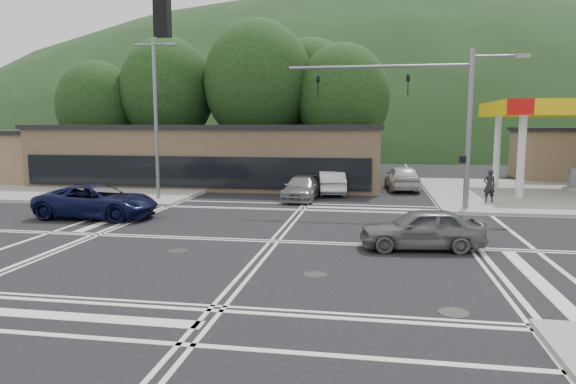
% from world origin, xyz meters
% --- Properties ---
extents(ground, '(120.00, 120.00, 0.00)m').
position_xyz_m(ground, '(0.00, 0.00, 0.00)').
color(ground, black).
rests_on(ground, ground).
extents(sidewalk_ne, '(16.00, 16.00, 0.15)m').
position_xyz_m(sidewalk_ne, '(15.00, 15.00, 0.07)').
color(sidewalk_ne, gray).
rests_on(sidewalk_ne, ground).
extents(sidewalk_nw, '(16.00, 16.00, 0.15)m').
position_xyz_m(sidewalk_nw, '(-15.00, 15.00, 0.07)').
color(sidewalk_nw, gray).
rests_on(sidewalk_nw, ground).
extents(commercial_row, '(24.00, 8.00, 4.00)m').
position_xyz_m(commercial_row, '(-8.00, 17.00, 2.00)').
color(commercial_row, brown).
rests_on(commercial_row, ground).
extents(commercial_nw, '(8.00, 7.00, 3.60)m').
position_xyz_m(commercial_nw, '(-24.00, 17.00, 1.80)').
color(commercial_nw, '#846B4F').
rests_on(commercial_nw, ground).
extents(hill_north, '(252.00, 126.00, 140.00)m').
position_xyz_m(hill_north, '(0.00, 90.00, 0.00)').
color(hill_north, '#1E3517').
rests_on(hill_north, ground).
extents(tree_n_a, '(8.00, 8.00, 11.75)m').
position_xyz_m(tree_n_a, '(-14.00, 24.00, 7.14)').
color(tree_n_a, '#382619').
rests_on(tree_n_a, ground).
extents(tree_n_b, '(9.00, 9.00, 12.98)m').
position_xyz_m(tree_n_b, '(-6.00, 24.00, 7.79)').
color(tree_n_b, '#382619').
rests_on(tree_n_b, ground).
extents(tree_n_c, '(7.60, 7.60, 10.87)m').
position_xyz_m(tree_n_c, '(1.00, 24.00, 6.49)').
color(tree_n_c, '#382619').
rests_on(tree_n_c, ground).
extents(tree_n_d, '(6.80, 6.80, 9.76)m').
position_xyz_m(tree_n_d, '(-20.00, 23.00, 5.84)').
color(tree_n_d, '#382619').
rests_on(tree_n_d, ground).
extents(tree_n_e, '(8.40, 8.40, 11.98)m').
position_xyz_m(tree_n_e, '(-2.00, 28.00, 7.14)').
color(tree_n_e, '#382619').
rests_on(tree_n_e, ground).
extents(streetlight_nw, '(2.50, 0.25, 9.00)m').
position_xyz_m(streetlight_nw, '(-8.44, 9.00, 5.05)').
color(streetlight_nw, slate).
rests_on(streetlight_nw, ground).
extents(signal_mast_ne, '(11.65, 0.30, 8.00)m').
position_xyz_m(signal_mast_ne, '(6.95, 8.20, 5.07)').
color(signal_mast_ne, slate).
rests_on(signal_mast_ne, ground).
extents(car_blue_west, '(5.64, 2.70, 1.55)m').
position_xyz_m(car_blue_west, '(-9.06, 3.43, 0.78)').
color(car_blue_west, black).
rests_on(car_blue_west, ground).
extents(car_grey_center, '(4.44, 2.22, 1.45)m').
position_xyz_m(car_grey_center, '(5.29, -0.30, 0.73)').
color(car_grey_center, slate).
rests_on(car_grey_center, ground).
extents(car_queue_a, '(2.21, 4.63, 1.46)m').
position_xyz_m(car_queue_a, '(1.00, 13.50, 0.73)').
color(car_queue_a, silver).
rests_on(car_queue_a, ground).
extents(car_queue_b, '(2.38, 5.02, 1.66)m').
position_xyz_m(car_queue_b, '(5.50, 16.28, 0.83)').
color(car_queue_b, beige).
rests_on(car_queue_b, ground).
extents(car_northbound, '(1.92, 4.58, 1.32)m').
position_xyz_m(car_northbound, '(-0.50, 10.80, 0.66)').
color(car_northbound, slate).
rests_on(car_northbound, ground).
extents(pedestrian, '(0.71, 0.53, 1.78)m').
position_xyz_m(pedestrian, '(9.79, 10.53, 1.04)').
color(pedestrian, black).
rests_on(pedestrian, sidewalk_ne).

